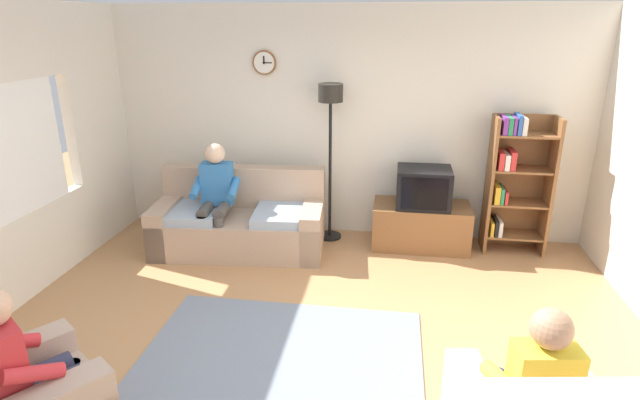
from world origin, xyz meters
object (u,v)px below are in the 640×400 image
person_in_left_armchair (22,362)px  tv_stand (421,226)px  tv (424,187)px  bookshelf (514,180)px  person_on_couch (215,193)px  person_in_right_armchair (534,382)px  floor_lamp (330,120)px  couch (240,223)px

person_in_left_armchair → tv_stand: bearing=53.8°
tv → person_in_left_armchair: person_in_left_armchair is taller
bookshelf → tv_stand: bearing=-175.8°
person_on_couch → bookshelf: bearing=9.5°
bookshelf → person_on_couch: (-3.28, -0.55, -0.14)m
person_on_couch → person_in_right_armchair: size_ratio=1.11×
tv → person_in_left_armchair: bearing=-126.4°
floor_lamp → bookshelf: bearing=-0.7°
couch → floor_lamp: floor_lamp is taller
tv_stand → person_in_left_armchair: person_in_left_armchair is taller
tv_stand → tv: bearing=-90.0°
bookshelf → floor_lamp: 2.16m
bookshelf → floor_lamp: bearing=179.3°
floor_lamp → person_in_left_armchair: size_ratio=1.65×
couch → person_on_couch: size_ratio=1.58×
person_in_right_armchair → couch: bearing=132.9°
bookshelf → person_in_right_armchair: 3.22m
bookshelf → person_in_right_armchair: (-0.51, -3.17, -0.24)m
floor_lamp → person_in_right_armchair: bearing=-64.0°
couch → person_on_couch: bearing=-154.4°
floor_lamp → person_in_left_armchair: (-1.38, -3.46, -0.85)m
couch → floor_lamp: size_ratio=1.06×
tv_stand → person_on_couch: bearing=-168.2°
floor_lamp → person_on_couch: size_ratio=1.49×
tv_stand → person_in_right_armchair: bearing=-81.2°
couch → tv_stand: 2.09m
couch → tv_stand: size_ratio=1.79×
tv_stand → tv: (0.00, -0.02, 0.48)m
couch → tv: size_ratio=3.27×
tv → person_on_couch: 2.33m
floor_lamp → person_on_couch: (-1.21, -0.58, -0.75)m
tv_stand → bookshelf: bookshelf is taller
bookshelf → tv: bearing=-174.3°
couch → person_in_left_armchair: size_ratio=1.75×
tv → floor_lamp: (-1.08, 0.12, 0.72)m
person_in_left_armchair → person_in_right_armchair: same height
bookshelf → person_in_left_armchair: (-3.46, -3.44, -0.24)m
couch → person_in_left_armchair: person_in_left_armchair is taller
bookshelf → floor_lamp: (-2.07, 0.03, 0.61)m
floor_lamp → person_in_right_armchair: floor_lamp is taller
couch → person_in_right_armchair: (2.54, -2.73, 0.29)m
couch → bookshelf: bearing=8.2°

